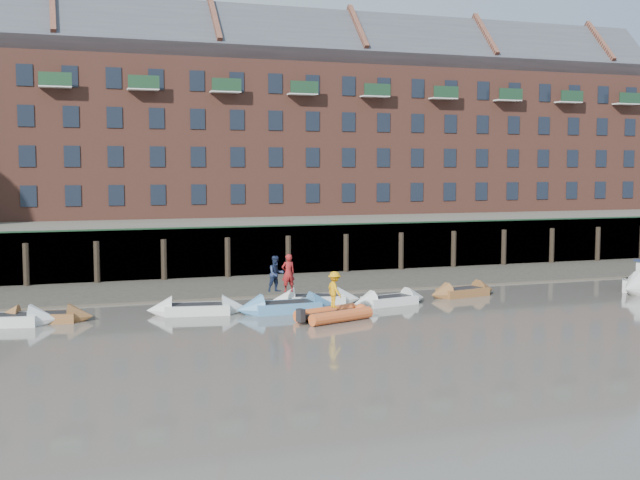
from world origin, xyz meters
name	(u,v)px	position (x,y,z in m)	size (l,w,h in m)	color
ground	(397,350)	(0.00, 0.00, 0.00)	(220.00, 220.00, 0.00)	#645E55
foreshore	(274,285)	(0.00, 18.00, 0.00)	(110.00, 8.00, 0.50)	#3D382F
mud_band	(290,294)	(0.00, 14.60, 0.00)	(110.00, 1.60, 0.10)	#4C4336
river_wall	(256,251)	(0.00, 22.38, 1.59)	(110.00, 1.23, 3.30)	#2D2A26
bank_terrace	(215,235)	(0.00, 36.00, 1.60)	(110.00, 28.00, 3.20)	#5E594D
apartment_terrace	(211,95)	(0.00, 36.99, 12.82)	(80.60, 15.56, 20.98)	brown
rowboat_0	(1,320)	(-14.77, 9.96, 0.25)	(5.08, 2.28, 1.42)	silver
rowboat_1	(44,317)	(-12.98, 10.21, 0.23)	(4.56, 2.05, 1.28)	brown
rowboat_2	(197,309)	(-6.00, 10.01, 0.24)	(4.92, 2.13, 1.38)	silver
rowboat_3	(286,307)	(-1.80, 9.12, 0.26)	(5.04, 1.60, 1.45)	#4A85B4
rowboat_4	(316,299)	(0.31, 10.91, 0.23)	(4.71, 2.22, 1.32)	silver
rowboat_5	(390,300)	(3.82, 9.49, 0.22)	(4.48, 2.06, 1.25)	silver
rowboat_6	(463,292)	(8.73, 10.76, 0.22)	(4.49, 2.08, 1.26)	brown
rib_tender	(336,314)	(-0.19, 6.50, 0.28)	(3.77, 2.73, 0.64)	#D85925
person_rower_a	(288,273)	(-1.69, 9.19, 1.90)	(0.68, 0.44, 1.85)	maroon
person_rower_b	(276,274)	(-2.24, 9.38, 1.86)	(0.86, 0.67, 1.77)	#19233F
person_rib_crew	(335,290)	(-0.29, 6.39, 1.43)	(1.08, 0.62, 1.68)	orange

